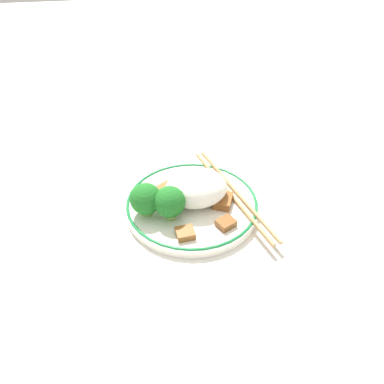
% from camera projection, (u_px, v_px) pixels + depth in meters
% --- Properties ---
extents(ground_plane, '(3.00, 3.00, 0.00)m').
position_uv_depth(ground_plane, '(192.00, 209.00, 0.60)').
color(ground_plane, silver).
extents(plate, '(0.21, 0.21, 0.02)m').
position_uv_depth(plate, '(192.00, 204.00, 0.59)').
color(plate, white).
rests_on(plate, ground_plane).
extents(rice_mound, '(0.10, 0.08, 0.05)m').
position_uv_depth(rice_mound, '(196.00, 187.00, 0.58)').
color(rice_mound, white).
rests_on(rice_mound, plate).
extents(broccoli_back_left, '(0.05, 0.05, 0.05)m').
position_uv_depth(broccoli_back_left, '(146.00, 199.00, 0.55)').
color(broccoli_back_left, '#7FB756').
rests_on(broccoli_back_left, plate).
extents(broccoli_back_center, '(0.05, 0.05, 0.05)m').
position_uv_depth(broccoli_back_center, '(170.00, 202.00, 0.54)').
color(broccoli_back_center, '#7FB756').
rests_on(broccoli_back_center, plate).
extents(meat_near_front, '(0.03, 0.03, 0.01)m').
position_uv_depth(meat_near_front, '(185.00, 233.00, 0.53)').
color(meat_near_front, brown).
rests_on(meat_near_front, plate).
extents(meat_near_left, '(0.04, 0.04, 0.01)m').
position_uv_depth(meat_near_left, '(223.00, 201.00, 0.58)').
color(meat_near_left, brown).
rests_on(meat_near_left, plate).
extents(meat_near_right, '(0.03, 0.03, 0.01)m').
position_uv_depth(meat_near_right, '(226.00, 223.00, 0.55)').
color(meat_near_right, brown).
rests_on(meat_near_right, plate).
extents(meat_near_back, '(0.04, 0.04, 0.01)m').
position_uv_depth(meat_near_back, '(166.00, 189.00, 0.61)').
color(meat_near_back, brown).
rests_on(meat_near_back, plate).
extents(chopsticks, '(0.08, 0.24, 0.01)m').
position_uv_depth(chopsticks, '(233.00, 193.00, 0.60)').
color(chopsticks, '#AD8451').
rests_on(chopsticks, plate).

